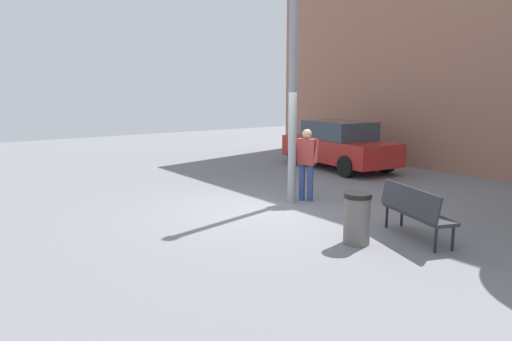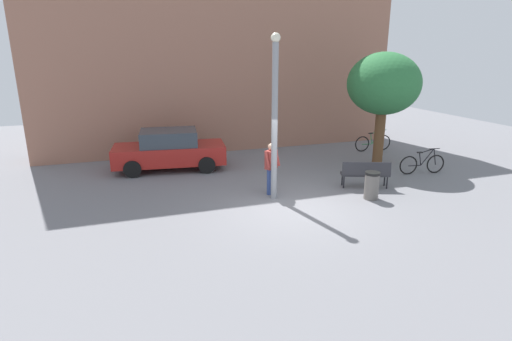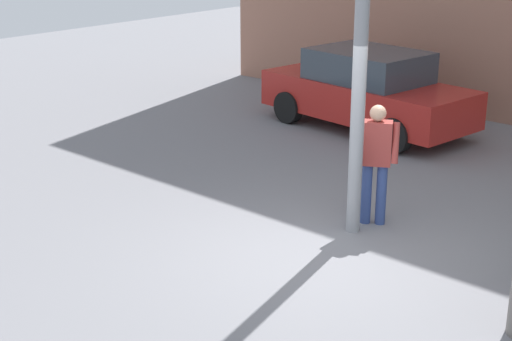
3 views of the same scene
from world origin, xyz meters
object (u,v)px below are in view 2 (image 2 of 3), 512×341
at_px(bicycle_green, 373,143).
at_px(parked_car_red, 169,150).
at_px(lamppost, 275,114).
at_px(plaza_tree, 384,85).
at_px(person_by_lamppost, 271,165).
at_px(trash_bin, 372,185).
at_px(bicycle_black, 422,164).
at_px(park_bench, 366,172).

relative_size(bicycle_green, parked_car_red, 0.41).
bearing_deg(lamppost, plaza_tree, 24.11).
xyz_separation_m(person_by_lamppost, trash_bin, (2.81, -1.42, -0.53)).
bearing_deg(bicycle_green, plaza_tree, -119.47).
distance_m(person_by_lamppost, parked_car_red, 4.77).
distance_m(plaza_tree, parked_car_red, 8.69).
distance_m(lamppost, bicycle_black, 6.66).
bearing_deg(plaza_tree, bicycle_green, 60.53).
bearing_deg(bicycle_green, parked_car_red, -179.32).
height_order(person_by_lamppost, bicycle_green, person_by_lamppost).
bearing_deg(bicycle_black, lamppost, -173.64).
distance_m(person_by_lamppost, bicycle_black, 6.20).
xyz_separation_m(parked_car_red, trash_bin, (5.53, -5.33, -0.34)).
bearing_deg(lamppost, person_by_lamppost, 81.74).
height_order(park_bench, parked_car_red, parked_car_red).
distance_m(person_by_lamppost, bicycle_green, 7.69).
relative_size(person_by_lamppost, bicycle_black, 0.93).
bearing_deg(person_by_lamppost, bicycle_green, 31.66).
distance_m(person_by_lamppost, trash_bin, 3.19).
xyz_separation_m(person_by_lamppost, bicycle_black, (6.16, 0.30, -0.58)).
bearing_deg(person_by_lamppost, parked_car_red, 124.81).
bearing_deg(trash_bin, parked_car_red, 136.05).
relative_size(lamppost, bicycle_black, 2.76).
bearing_deg(plaza_tree, parked_car_red, 167.14).
distance_m(lamppost, bicycle_green, 8.25).
xyz_separation_m(park_bench, bicycle_green, (3.31, 4.46, -0.16)).
relative_size(plaza_tree, bicycle_green, 2.44).
height_order(lamppost, person_by_lamppost, lamppost).
relative_size(lamppost, parked_car_red, 1.13).
distance_m(plaza_tree, bicycle_black, 3.39).
bearing_deg(plaza_tree, bicycle_black, -66.94).
relative_size(plaza_tree, parked_car_red, 1.01).
bearing_deg(parked_car_red, person_by_lamppost, -55.19).
distance_m(park_bench, parked_car_red, 7.37).
bearing_deg(bicycle_black, parked_car_red, 157.87).
distance_m(plaza_tree, trash_bin, 5.14).
xyz_separation_m(park_bench, plaza_tree, (2.20, 2.49, 2.64)).
xyz_separation_m(lamppost, bicycle_black, (6.22, 0.69, -2.26)).
height_order(park_bench, bicycle_black, bicycle_black).
bearing_deg(trash_bin, plaza_tree, 53.11).
xyz_separation_m(bicycle_black, parked_car_red, (-8.89, 3.61, 0.39)).
height_order(park_bench, plaza_tree, plaza_tree).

